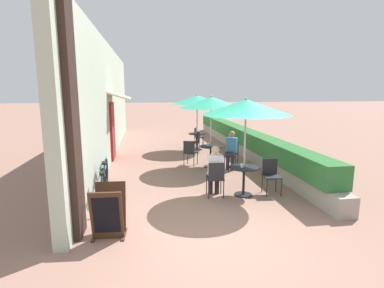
# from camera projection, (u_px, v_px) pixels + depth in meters

# --- Properties ---
(ground_plane) EXTENTS (120.00, 120.00, 0.00)m
(ground_plane) POSITION_uv_depth(u_px,v_px,m) (218.00, 241.00, 5.11)
(ground_plane) COLOR #936B5B
(cafe_facade_wall) EXTENTS (0.98, 14.98, 4.20)m
(cafe_facade_wall) POSITION_uv_depth(u_px,v_px,m) (109.00, 102.00, 11.51)
(cafe_facade_wall) COLOR #B2C1AD
(cafe_facade_wall) RESTS_ON ground_plane
(planter_hedge) EXTENTS (0.60, 13.98, 1.01)m
(planter_hedge) POSITION_uv_depth(u_px,v_px,m) (240.00, 139.00, 12.62)
(planter_hedge) COLOR gray
(planter_hedge) RESTS_ON ground_plane
(patio_table_near) EXTENTS (0.73, 0.73, 0.71)m
(patio_table_near) POSITION_uv_depth(u_px,v_px,m) (244.00, 175.00, 7.26)
(patio_table_near) COLOR black
(patio_table_near) RESTS_ON ground_plane
(patio_umbrella_near) EXTENTS (2.11, 2.11, 2.38)m
(patio_umbrella_near) POSITION_uv_depth(u_px,v_px,m) (246.00, 107.00, 6.97)
(patio_umbrella_near) COLOR #B7B7BC
(patio_umbrella_near) RESTS_ON ground_plane
(cafe_chair_near_left) EXTENTS (0.43, 0.43, 0.87)m
(cafe_chair_near_left) POSITION_uv_depth(u_px,v_px,m) (216.00, 176.00, 7.12)
(cafe_chair_near_left) COLOR #232328
(cafe_chair_near_left) RESTS_ON ground_plane
(seated_patron_near_left) EXTENTS (0.35, 0.42, 1.25)m
(seated_patron_near_left) POSITION_uv_depth(u_px,v_px,m) (215.00, 168.00, 7.20)
(seated_patron_near_left) COLOR #23232D
(seated_patron_near_left) RESTS_ON ground_plane
(cafe_chair_near_right) EXTENTS (0.43, 0.43, 0.87)m
(cafe_chair_near_right) POSITION_uv_depth(u_px,v_px,m) (271.00, 173.00, 7.40)
(cafe_chair_near_right) COLOR #232328
(cafe_chair_near_right) RESTS_ON ground_plane
(coffee_cup_near) EXTENTS (0.07, 0.07, 0.09)m
(coffee_cup_near) POSITION_uv_depth(u_px,v_px,m) (242.00, 166.00, 7.18)
(coffee_cup_near) COLOR white
(coffee_cup_near) RESTS_ON patio_table_near
(patio_table_mid) EXTENTS (0.73, 0.73, 0.71)m
(patio_table_mid) POSITION_uv_depth(u_px,v_px,m) (211.00, 152.00, 9.98)
(patio_table_mid) COLOR black
(patio_table_mid) RESTS_ON ground_plane
(patio_umbrella_mid) EXTENTS (2.11, 2.11, 2.38)m
(patio_umbrella_mid) POSITION_uv_depth(u_px,v_px,m) (211.00, 103.00, 9.69)
(patio_umbrella_mid) COLOR #B7B7BC
(patio_umbrella_mid) RESTS_ON ground_plane
(cafe_chair_mid_left) EXTENTS (0.54, 0.54, 0.87)m
(cafe_chair_mid_left) POSITION_uv_depth(u_px,v_px,m) (190.00, 151.00, 10.14)
(cafe_chair_mid_left) COLOR #232328
(cafe_chair_mid_left) RESTS_ON ground_plane
(cafe_chair_mid_right) EXTENTS (0.54, 0.54, 0.87)m
(cafe_chair_mid_right) POSITION_uv_depth(u_px,v_px,m) (232.00, 153.00, 9.81)
(cafe_chair_mid_right) COLOR #232328
(cafe_chair_mid_right) RESTS_ON ground_plane
(seated_patron_mid_right) EXTENTS (0.47, 0.50, 1.25)m
(seated_patron_mid_right) POSITION_uv_depth(u_px,v_px,m) (231.00, 148.00, 9.68)
(seated_patron_mid_right) COLOR #23232D
(seated_patron_mid_right) RESTS_ON ground_plane
(coffee_cup_mid) EXTENTS (0.07, 0.07, 0.09)m
(coffee_cup_mid) POSITION_uv_depth(u_px,v_px,m) (208.00, 145.00, 9.96)
(coffee_cup_mid) COLOR white
(coffee_cup_mid) RESTS_ON patio_table_mid
(patio_table_far) EXTENTS (0.73, 0.73, 0.71)m
(patio_table_far) POSITION_uv_depth(u_px,v_px,m) (197.00, 138.00, 12.88)
(patio_table_far) COLOR black
(patio_table_far) RESTS_ON ground_plane
(patio_umbrella_far) EXTENTS (2.11, 2.11, 2.38)m
(patio_umbrella_far) POSITION_uv_depth(u_px,v_px,m) (197.00, 100.00, 12.59)
(patio_umbrella_far) COLOR #B7B7BC
(patio_umbrella_far) RESTS_ON ground_plane
(cafe_chair_far_left) EXTENTS (0.51, 0.51, 0.87)m
(cafe_chair_far_left) POSITION_uv_depth(u_px,v_px,m) (196.00, 141.00, 12.18)
(cafe_chair_far_left) COLOR #232328
(cafe_chair_far_left) RESTS_ON ground_plane
(cafe_chair_far_right) EXTENTS (0.51, 0.51, 0.87)m
(cafe_chair_far_right) POSITION_uv_depth(u_px,v_px,m) (198.00, 136.00, 13.57)
(cafe_chair_far_right) COLOR #232328
(cafe_chair_far_right) RESTS_ON ground_plane
(coffee_cup_far) EXTENTS (0.07, 0.07, 0.09)m
(coffee_cup_far) POSITION_uv_depth(u_px,v_px,m) (198.00, 133.00, 12.76)
(coffee_cup_far) COLOR #232328
(coffee_cup_far) RESTS_ON patio_table_far
(bicycle_leaning) EXTENTS (0.32, 1.78, 0.77)m
(bicycle_leaning) POSITION_uv_depth(u_px,v_px,m) (102.00, 186.00, 6.92)
(bicycle_leaning) COLOR black
(bicycle_leaning) RESTS_ON ground_plane
(bicycle_second) EXTENTS (0.20, 1.79, 0.77)m
(bicycle_second) POSITION_uv_depth(u_px,v_px,m) (105.00, 175.00, 7.84)
(bicycle_second) COLOR black
(bicycle_second) RESTS_ON ground_plane
(menu_board) EXTENTS (0.59, 0.66, 0.91)m
(menu_board) POSITION_uv_depth(u_px,v_px,m) (109.00, 212.00, 5.22)
(menu_board) COLOR #422819
(menu_board) RESTS_ON ground_plane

